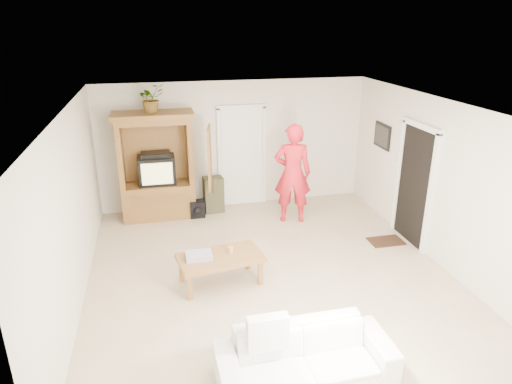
% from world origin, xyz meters
% --- Properties ---
extents(floor, '(6.00, 6.00, 0.00)m').
position_xyz_m(floor, '(0.00, 0.00, 0.00)').
color(floor, tan).
rests_on(floor, ground).
extents(ceiling, '(6.00, 6.00, 0.00)m').
position_xyz_m(ceiling, '(0.00, 0.00, 2.60)').
color(ceiling, white).
rests_on(ceiling, floor).
extents(wall_back, '(5.50, 0.00, 5.50)m').
position_xyz_m(wall_back, '(0.00, 3.00, 1.30)').
color(wall_back, silver).
rests_on(wall_back, floor).
extents(wall_front, '(5.50, 0.00, 5.50)m').
position_xyz_m(wall_front, '(0.00, -3.00, 1.30)').
color(wall_front, silver).
rests_on(wall_front, floor).
extents(wall_left, '(0.00, 6.00, 6.00)m').
position_xyz_m(wall_left, '(-2.75, 0.00, 1.30)').
color(wall_left, silver).
rests_on(wall_left, floor).
extents(wall_right, '(0.00, 6.00, 6.00)m').
position_xyz_m(wall_right, '(2.75, 0.00, 1.30)').
color(wall_right, silver).
rests_on(wall_right, floor).
extents(armoire, '(1.82, 1.14, 2.10)m').
position_xyz_m(armoire, '(-1.58, 2.66, 0.91)').
color(armoire, brown).
rests_on(armoire, floor).
extents(door_back, '(0.85, 0.05, 2.04)m').
position_xyz_m(door_back, '(0.15, 2.97, 1.02)').
color(door_back, white).
rests_on(door_back, floor).
extents(doorway_right, '(0.05, 0.90, 2.04)m').
position_xyz_m(doorway_right, '(2.73, 0.60, 1.02)').
color(doorway_right, black).
rests_on(doorway_right, floor).
extents(framed_picture, '(0.03, 0.60, 0.48)m').
position_xyz_m(framed_picture, '(2.73, 1.90, 1.60)').
color(framed_picture, black).
rests_on(framed_picture, wall_right).
extents(doormat, '(0.60, 0.40, 0.02)m').
position_xyz_m(doormat, '(2.30, 0.60, 0.01)').
color(doormat, '#382316').
rests_on(doormat, floor).
extents(plant, '(0.62, 0.59, 0.53)m').
position_xyz_m(plant, '(-1.60, 2.63, 2.36)').
color(plant, '#4C7238').
rests_on(plant, armoire).
extents(man, '(0.80, 0.62, 1.94)m').
position_xyz_m(man, '(0.92, 1.88, 0.97)').
color(man, red).
rests_on(man, floor).
extents(sofa, '(1.96, 0.79, 0.57)m').
position_xyz_m(sofa, '(-0.17, -2.22, 0.28)').
color(sofa, silver).
rests_on(sofa, floor).
extents(coffee_table, '(1.32, 0.86, 0.46)m').
position_xyz_m(coffee_table, '(-0.78, -0.09, 0.40)').
color(coffee_table, olive).
rests_on(coffee_table, floor).
extents(towel, '(0.38, 0.28, 0.08)m').
position_xyz_m(towel, '(-1.09, -0.09, 0.50)').
color(towel, '#F05073').
rests_on(towel, coffee_table).
extents(candle, '(0.08, 0.08, 0.10)m').
position_xyz_m(candle, '(-0.61, -0.03, 0.51)').
color(candle, tan).
rests_on(candle, coffee_table).
extents(backpack_black, '(0.29, 0.17, 0.36)m').
position_xyz_m(backpack_black, '(-0.88, 2.40, 0.18)').
color(backpack_black, black).
rests_on(backpack_black, floor).
extents(backpack_olive, '(0.41, 0.32, 0.74)m').
position_xyz_m(backpack_olive, '(-0.51, 2.66, 0.37)').
color(backpack_olive, '#47442B').
rests_on(backpack_olive, floor).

